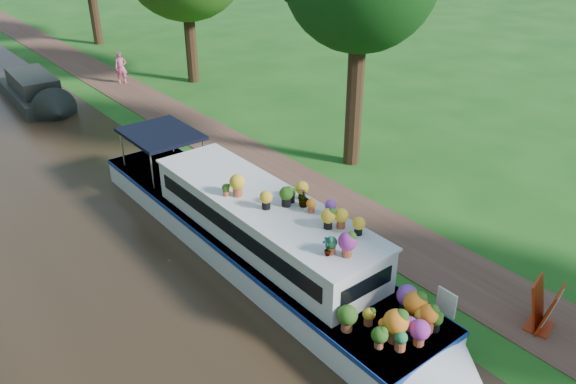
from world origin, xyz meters
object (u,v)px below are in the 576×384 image
(plant_boat, at_px, (263,236))
(second_boat, at_px, (34,91))
(sandwich_board, at_px, (544,309))
(pedestrian_pink, at_px, (121,67))

(plant_boat, relative_size, second_boat, 1.98)
(plant_boat, height_order, sandwich_board, plant_boat)
(pedestrian_pink, bearing_deg, plant_boat, -80.65)
(plant_boat, xyz_separation_m, second_boat, (-0.50, 16.61, -0.32))
(second_boat, relative_size, pedestrian_pink, 4.38)
(sandwich_board, xyz_separation_m, pedestrian_pink, (0.60, 22.52, 0.28))
(sandwich_board, relative_size, pedestrian_pink, 0.71)
(pedestrian_pink, bearing_deg, sandwich_board, -69.58)
(plant_boat, relative_size, pedestrian_pink, 8.66)
(sandwich_board, bearing_deg, second_boat, 85.61)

